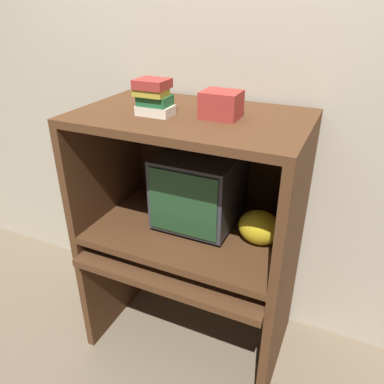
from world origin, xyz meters
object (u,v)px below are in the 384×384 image
(crt_monitor, at_px, (200,187))
(mouse, at_px, (244,278))
(storage_box, at_px, (221,105))
(keyboard, at_px, (187,262))
(book_stack, at_px, (154,97))
(snack_bag, at_px, (260,227))

(crt_monitor, xyz_separation_m, mouse, (0.32, -0.23, -0.28))
(storage_box, bearing_deg, keyboard, -118.76)
(book_stack, bearing_deg, crt_monitor, 47.04)
(keyboard, bearing_deg, snack_bag, 30.27)
(snack_bag, bearing_deg, crt_monitor, 169.53)
(mouse, bearing_deg, storage_box, 141.18)
(keyboard, distance_m, book_stack, 0.77)
(snack_bag, relative_size, book_stack, 1.32)
(crt_monitor, distance_m, mouse, 0.48)
(snack_bag, bearing_deg, keyboard, -149.73)
(keyboard, distance_m, storage_box, 0.74)
(book_stack, distance_m, storage_box, 0.28)
(crt_monitor, xyz_separation_m, storage_box, (0.12, -0.07, 0.44))
(keyboard, bearing_deg, crt_monitor, 98.93)
(crt_monitor, bearing_deg, book_stack, -132.96)
(book_stack, height_order, storage_box, book_stack)
(mouse, relative_size, book_stack, 0.46)
(snack_bag, relative_size, storage_box, 1.28)
(mouse, height_order, snack_bag, snack_bag)
(crt_monitor, relative_size, mouse, 5.80)
(mouse, bearing_deg, snack_bag, 87.26)
(keyboard, relative_size, book_stack, 2.90)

